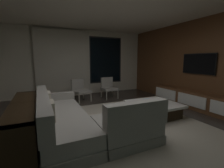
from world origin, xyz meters
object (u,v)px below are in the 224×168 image
console_table_behind_couch (24,120)px  accent_chair_by_curtain (80,89)px  book_stack_on_coffee_table (149,101)px  accent_chair_near_window (108,87)px  sectional_couch (78,121)px  mounted_tv (198,64)px  coffee_table (154,109)px  media_console (197,101)px

console_table_behind_couch → accent_chair_by_curtain: bearing=57.3°
book_stack_on_coffee_table → accent_chair_near_window: 2.37m
sectional_couch → accent_chair_by_curtain: (0.67, 2.59, 0.14)m
sectional_couch → accent_chair_near_window: size_ratio=3.21×
sectional_couch → mounted_tv: mounted_tv is taller
accent_chair_near_window → accent_chair_by_curtain: 1.14m
sectional_couch → accent_chair_near_window: bearing=55.4°
sectional_couch → console_table_behind_couch: (-0.91, 0.13, 0.13)m
sectional_couch → mounted_tv: size_ratio=2.32×
book_stack_on_coffee_table → accent_chair_by_curtain: bearing=117.8°
book_stack_on_coffee_table → accent_chair_near_window: (-0.09, 2.37, 0.02)m
accent_chair_by_curtain → accent_chair_near_window: bearing=1.9°
coffee_table → sectional_couch: bearing=-173.8°
coffee_table → accent_chair_near_window: size_ratio=1.49×
accent_chair_by_curtain → media_console: 3.83m
accent_chair_by_curtain → mounted_tv: bearing=-35.9°
media_console → console_table_behind_couch: 4.52m
accent_chair_by_curtain → media_console: size_ratio=0.25×
book_stack_on_coffee_table → accent_chair_near_window: bearing=92.1°
accent_chair_near_window → console_table_behind_couch: accent_chair_near_window is taller
sectional_couch → media_console: (3.61, 0.13, -0.04)m
sectional_couch → coffee_table: bearing=6.2°
sectional_couch → accent_chair_near_window: sectional_couch is taller
console_table_behind_couch → accent_chair_near_window: bearing=42.6°
accent_chair_near_window → book_stack_on_coffee_table: bearing=-87.9°
book_stack_on_coffee_table → console_table_behind_couch: size_ratio=0.14×
coffee_table → media_console: media_console is taller
mounted_tv → console_table_behind_couch: 4.80m
coffee_table → accent_chair_by_curtain: size_ratio=1.49×
accent_chair_by_curtain → console_table_behind_couch: size_ratio=0.37×
accent_chair_by_curtain → mounted_tv: size_ratio=0.72×
sectional_couch → accent_chair_by_curtain: sectional_couch is taller
book_stack_on_coffee_table → accent_chair_by_curtain: size_ratio=0.37×
accent_chair_near_window → media_console: accent_chair_near_window is taller
sectional_couch → coffee_table: 2.06m
accent_chair_by_curtain → mounted_tv: 3.96m
console_table_behind_couch → media_console: bearing=0.1°
accent_chair_near_window → sectional_couch: bearing=-124.6°
accent_chair_by_curtain → media_console: accent_chair_by_curtain is taller
sectional_couch → console_table_behind_couch: bearing=172.1°
book_stack_on_coffee_table → console_table_behind_couch: console_table_behind_couch is taller
coffee_table → mounted_tv: bearing=3.6°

